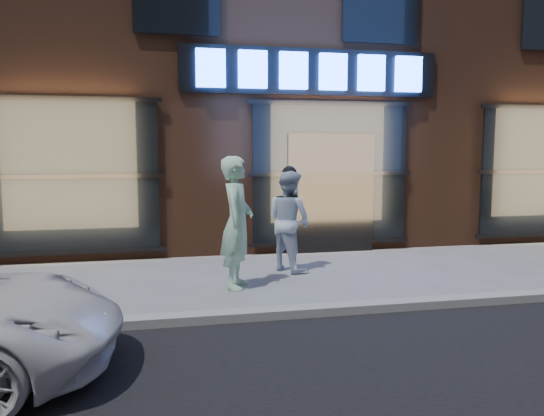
% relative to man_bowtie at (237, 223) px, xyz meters
% --- Properties ---
extents(ground, '(90.00, 90.00, 0.00)m').
position_rel_man_bowtie_xyz_m(ground, '(2.25, -1.56, -1.00)').
color(ground, slate).
rests_on(ground, ground).
extents(curb, '(60.00, 0.25, 0.12)m').
position_rel_man_bowtie_xyz_m(curb, '(2.25, -1.56, -0.94)').
color(curb, gray).
rests_on(curb, ground).
extents(storefront_building, '(30.20, 8.28, 10.30)m').
position_rel_man_bowtie_xyz_m(storefront_building, '(2.25, 6.43, 4.15)').
color(storefront_building, '#54301E').
rests_on(storefront_building, ground).
extents(man_bowtie, '(0.68, 0.84, 1.99)m').
position_rel_man_bowtie_xyz_m(man_bowtie, '(0.00, 0.00, 0.00)').
color(man_bowtie, '#ABE0C1').
rests_on(man_bowtie, ground).
extents(man_cap, '(0.99, 1.06, 1.73)m').
position_rel_man_bowtie_xyz_m(man_cap, '(1.04, 0.95, -0.13)').
color(man_cap, white).
rests_on(man_cap, ground).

